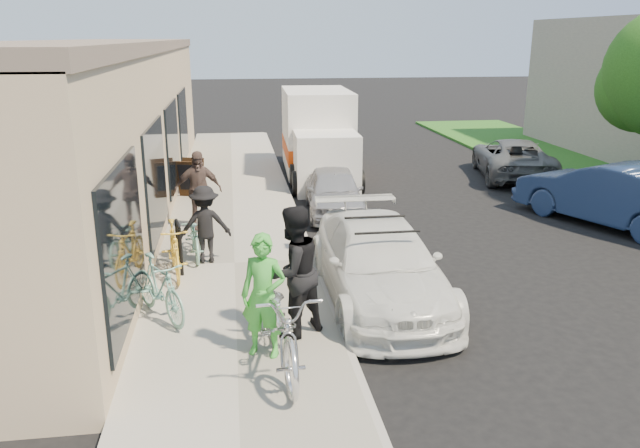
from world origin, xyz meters
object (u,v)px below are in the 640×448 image
far_car_blue (611,194)px  cruiser_bike_a (159,288)px  cruiser_bike_c (174,250)px  sedan_white (379,263)px  bike_rack (179,242)px  tandem_bike (282,325)px  bystander_b (198,190)px  sandwich_board (190,177)px  sedan_silver (334,191)px  far_car_gray (513,158)px  cruiser_bike_b (195,236)px  man_standing (293,272)px  moving_truck (318,139)px  woman_rider (264,296)px  bystander_a (205,224)px

far_car_blue → cruiser_bike_a: bearing=-1.9°
cruiser_bike_c → sedan_white: bearing=-29.1°
bike_rack → cruiser_bike_c: size_ratio=0.56×
bike_rack → far_car_blue: far_car_blue is taller
bike_rack → tandem_bike: (1.59, -3.82, 0.05)m
sedan_white → tandem_bike: sedan_white is taller
far_car_blue → cruiser_bike_c: 10.21m
far_car_blue → bystander_b: 9.64m
sandwich_board → cruiser_bike_c: size_ratio=0.61×
sedan_silver → far_car_gray: bearing=32.9°
far_car_gray → tandem_bike: bearing=66.8°
tandem_bike → cruiser_bike_b: bearing=101.9°
bike_rack → sedan_silver: sedan_silver is taller
sedan_white → man_standing: size_ratio=2.38×
bystander_b → cruiser_bike_a: bearing=-99.1°
far_car_gray → cruiser_bike_c: size_ratio=2.72×
far_car_gray → cruiser_bike_b: 11.66m
sedan_silver → far_car_gray: size_ratio=0.77×
cruiser_bike_b → cruiser_bike_c: size_ratio=0.94×
moving_truck → woman_rider: size_ratio=3.23×
moving_truck → tandem_bike: 12.47m
sedan_silver → far_car_blue: (6.34, -1.85, 0.17)m
bystander_b → sedan_silver: bearing=17.1°
bike_rack → far_car_blue: size_ratio=0.20×
woman_rider → cruiser_bike_a: woman_rider is taller
sedan_white → bystander_b: (-3.16, 4.15, 0.37)m
sedan_silver → cruiser_bike_b: bearing=-131.7°
sandwich_board → man_standing: man_standing is taller
sedan_white → man_standing: (-1.59, -1.35, 0.45)m
cruiser_bike_c → bystander_b: bearing=74.4°
man_standing → cruiser_bike_c: (-1.89, 2.60, -0.47)m
cruiser_bike_b → cruiser_bike_c: (-0.32, -1.02, 0.09)m
woman_rider → bystander_a: 3.93m
bike_rack → far_car_gray: (9.86, 7.35, -0.08)m
sedan_white → cruiser_bike_b: 3.89m
tandem_bike → cruiser_bike_c: tandem_bike is taller
bike_rack → cruiser_bike_c: cruiser_bike_c is taller
sandwich_board → tandem_bike: bearing=-62.6°
sandwich_board → far_car_gray: (9.97, 1.64, -0.04)m
moving_truck → man_standing: size_ratio=2.87×
tandem_bike → far_car_gray: bearing=49.1°
sedan_silver → far_car_gray: (6.32, 3.45, 0.04)m
bystander_a → far_car_gray: bearing=-147.3°
sedan_white → bystander_a: bearing=147.0°
man_standing → sandwich_board: bearing=-111.3°
far_car_blue → bystander_a: bystander_a is taller
cruiser_bike_b → cruiser_bike_c: 1.07m
moving_truck → cruiser_bike_b: 8.51m
far_car_gray → tandem_bike: tandem_bike is taller
man_standing → far_car_gray: bearing=-162.2°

